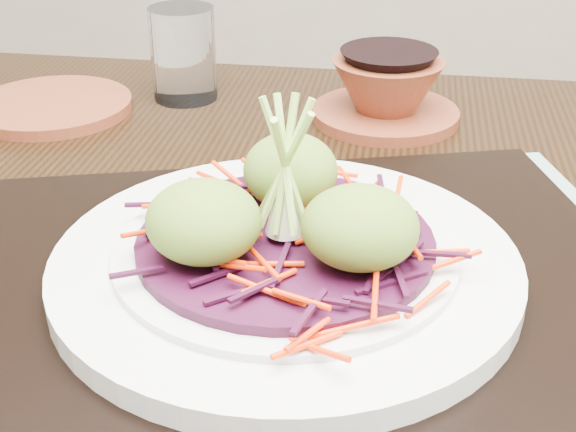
# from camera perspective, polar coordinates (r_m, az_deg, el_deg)

# --- Properties ---
(dining_table) EXTENTS (1.36, 0.97, 0.81)m
(dining_table) POSITION_cam_1_polar(r_m,az_deg,el_deg) (0.57, 1.65, -13.96)
(dining_table) COLOR black
(dining_table) RESTS_ON ground
(placemat) EXTENTS (0.55, 0.47, 0.00)m
(placemat) POSITION_cam_1_polar(r_m,az_deg,el_deg) (0.49, -0.18, -6.36)
(placemat) COLOR gray
(placemat) RESTS_ON dining_table
(serving_tray) EXTENTS (0.48, 0.40, 0.02)m
(serving_tray) POSITION_cam_1_polar(r_m,az_deg,el_deg) (0.48, -0.18, -5.23)
(serving_tray) COLOR black
(serving_tray) RESTS_ON placemat
(white_plate) EXTENTS (0.27, 0.27, 0.02)m
(white_plate) POSITION_cam_1_polar(r_m,az_deg,el_deg) (0.47, -0.18, -3.35)
(white_plate) COLOR silver
(white_plate) RESTS_ON serving_tray
(cabbage_bed) EXTENTS (0.17, 0.17, 0.01)m
(cabbage_bed) POSITION_cam_1_polar(r_m,az_deg,el_deg) (0.46, -0.19, -1.89)
(cabbage_bed) COLOR #390B23
(cabbage_bed) RESTS_ON white_plate
(carrot_julienne) EXTENTS (0.21, 0.21, 0.01)m
(carrot_julienne) POSITION_cam_1_polar(r_m,az_deg,el_deg) (0.46, -0.19, -0.99)
(carrot_julienne) COLOR red
(carrot_julienne) RESTS_ON cabbage_bed
(guacamole_scoops) EXTENTS (0.15, 0.13, 0.05)m
(guacamole_scoops) POSITION_cam_1_polar(r_m,az_deg,el_deg) (0.45, -0.20, 0.74)
(guacamole_scoops) COLOR olive
(guacamole_scoops) RESTS_ON cabbage_bed
(scallion_garnish) EXTENTS (0.06, 0.06, 0.09)m
(scallion_garnish) POSITION_cam_1_polar(r_m,az_deg,el_deg) (0.44, -0.20, 3.18)
(scallion_garnish) COLOR #9DCF52
(scallion_garnish) RESTS_ON cabbage_bed
(terracotta_side_plate) EXTENTS (0.15, 0.15, 0.01)m
(terracotta_side_plate) POSITION_cam_1_polar(r_m,az_deg,el_deg) (0.81, -16.44, 7.51)
(terracotta_side_plate) COLOR maroon
(terracotta_side_plate) RESTS_ON dining_table
(water_glass) EXTENTS (0.07, 0.07, 0.09)m
(water_glass) POSITION_cam_1_polar(r_m,az_deg,el_deg) (0.81, -7.45, 11.36)
(water_glass) COLOR white
(water_glass) RESTS_ON dining_table
(terracotta_bowl_set) EXTENTS (0.16, 0.16, 0.06)m
(terracotta_bowl_set) POSITION_cam_1_polar(r_m,az_deg,el_deg) (0.76, 7.03, 8.66)
(terracotta_bowl_set) COLOR maroon
(terracotta_bowl_set) RESTS_ON dining_table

